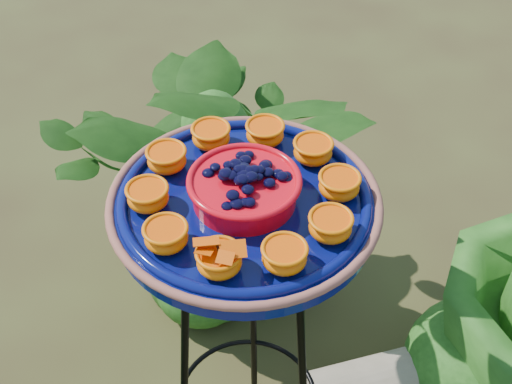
{
  "coord_description": "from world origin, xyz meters",
  "views": [
    {
      "loc": [
        0.2,
        -0.75,
        1.77
      ],
      "look_at": [
        -0.12,
        0.07,
        0.96
      ],
      "focal_mm": 50.0,
      "sensor_mm": 36.0,
      "label": 1
    }
  ],
  "objects": [
    {
      "name": "feeder_dish",
      "position": [
        -0.14,
        0.07,
        0.94
      ],
      "size": [
        0.56,
        0.56,
        0.11
      ],
      "rotation": [
        0.0,
        0.0,
        0.29
      ],
      "color": "#070D51",
      "rests_on": "tripod_stand"
    },
    {
      "name": "shrub_back_left",
      "position": [
        -0.46,
        0.62,
        0.46
      ],
      "size": [
        1.0,
        0.92,
        0.92
      ],
      "primitive_type": "imported",
      "rotation": [
        0.0,
        0.0,
        0.28
      ],
      "color": "#1C4813",
      "rests_on": "ground"
    },
    {
      "name": "tripod_stand",
      "position": [
        -0.14,
        0.07,
        0.54
      ],
      "size": [
        0.4,
        0.4,
        0.89
      ],
      "rotation": [
        0.0,
        0.0,
        0.29
      ],
      "color": "black",
      "rests_on": "ground"
    },
    {
      "name": "driftwood_log",
      "position": [
        0.21,
        0.39,
        0.1
      ],
      "size": [
        0.59,
        0.52,
        0.2
      ],
      "primitive_type": "cylinder",
      "rotation": [
        0.0,
        1.57,
        0.66
      ],
      "color": "gray",
      "rests_on": "ground"
    }
  ]
}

